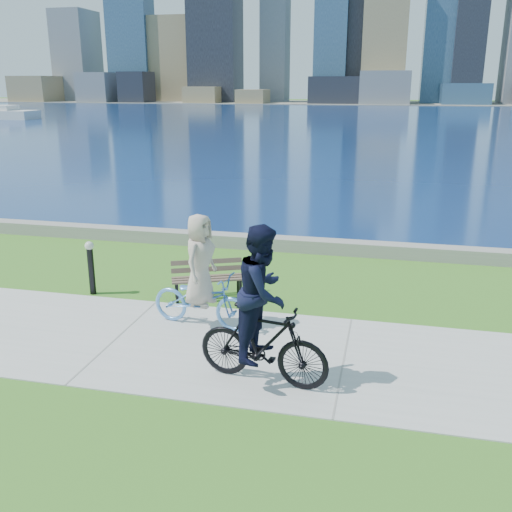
{
  "coord_description": "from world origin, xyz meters",
  "views": [
    {
      "loc": [
        0.52,
        -8.5,
        4.35
      ],
      "look_at": [
        -1.92,
        1.93,
        1.1
      ],
      "focal_mm": 40.0,
      "sensor_mm": 36.0,
      "label": 1
    }
  ],
  "objects": [
    {
      "name": "ground",
      "position": [
        0.0,
        0.0,
        0.0
      ],
      "size": [
        320.0,
        320.0,
        0.0
      ],
      "primitive_type": "plane",
      "color": "#336B1C",
      "rests_on": "ground"
    },
    {
      "name": "park_bench",
      "position": [
        -3.06,
        2.32,
        0.48
      ],
      "size": [
        1.59,
        1.08,
        0.78
      ],
      "rotation": [
        0.0,
        0.0,
        0.41
      ],
      "color": "black",
      "rests_on": "ground"
    },
    {
      "name": "bollard_lamp",
      "position": [
        -5.53,
        1.93,
        0.67
      ],
      "size": [
        0.19,
        0.19,
        1.17
      ],
      "color": "black",
      "rests_on": "ground"
    },
    {
      "name": "seawall",
      "position": [
        0.0,
        6.2,
        0.17
      ],
      "size": [
        90.0,
        0.5,
        0.35
      ],
      "primitive_type": "cube",
      "color": "gray",
      "rests_on": "ground"
    },
    {
      "name": "cyclist_woman",
      "position": [
        -2.7,
        0.83,
        0.81
      ],
      "size": [
        0.97,
        2.03,
        2.13
      ],
      "rotation": [
        0.0,
        0.0,
        1.42
      ],
      "color": "#5F9DE8",
      "rests_on": "ground"
    },
    {
      "name": "far_shore",
      "position": [
        0.0,
        130.0,
        0.06
      ],
      "size": [
        320.0,
        30.0,
        0.12
      ],
      "primitive_type": "cube",
      "color": "slate",
      "rests_on": "ground"
    },
    {
      "name": "concrete_path",
      "position": [
        0.0,
        0.0,
        0.01
      ],
      "size": [
        80.0,
        3.5,
        0.02
      ],
      "primitive_type": "cube",
      "color": "#AEAEA9",
      "rests_on": "ground"
    },
    {
      "name": "cyclist_man",
      "position": [
        -1.14,
        -0.96,
        1.04
      ],
      "size": [
        0.9,
        2.11,
        2.44
      ],
      "rotation": [
        0.0,
        0.0,
        1.41
      ],
      "color": "black",
      "rests_on": "ground"
    },
    {
      "name": "bay_water",
      "position": [
        0.0,
        72.0,
        0.0
      ],
      "size": [
        320.0,
        131.0,
        0.01
      ],
      "primitive_type": "cube",
      "color": "navy",
      "rests_on": "ground"
    }
  ]
}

